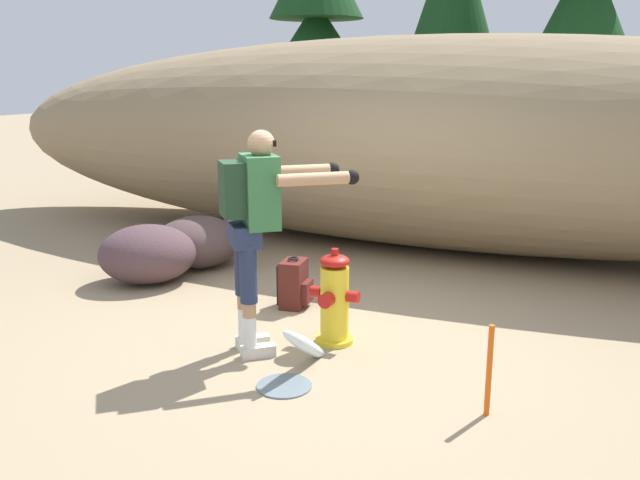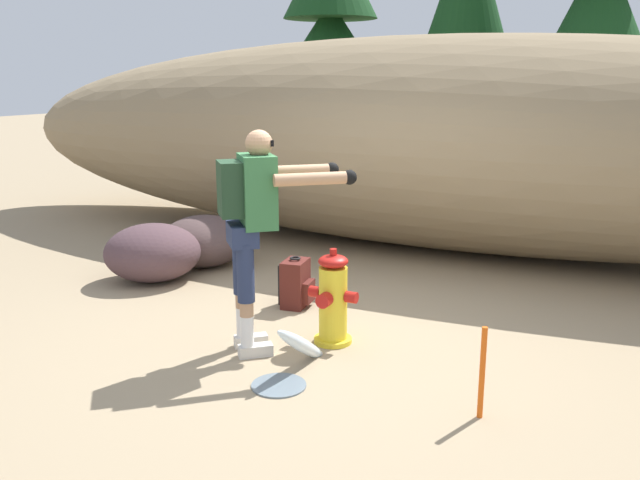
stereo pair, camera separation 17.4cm
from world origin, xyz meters
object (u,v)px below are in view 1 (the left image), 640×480
at_px(fire_hydrant, 334,300).
at_px(survey_stake, 489,371).
at_px(utility_worker, 257,214).
at_px(boulder_large, 147,254).
at_px(boulder_mid, 198,242).
at_px(spare_backpack, 294,284).

bearing_deg(fire_hydrant, survey_stake, -27.26).
distance_m(utility_worker, boulder_large, 2.35).
bearing_deg(utility_worker, fire_hydrant, -0.30).
bearing_deg(utility_worker, survey_stake, -51.21).
height_order(fire_hydrant, survey_stake, fire_hydrant).
distance_m(boulder_large, survey_stake, 3.97).
relative_size(utility_worker, boulder_mid, 1.78).
distance_m(utility_worker, survey_stake, 1.98).
xyz_separation_m(fire_hydrant, utility_worker, (-0.45, -0.40, 0.73)).
relative_size(spare_backpack, survey_stake, 0.78).
bearing_deg(spare_backpack, boulder_mid, 145.55).
bearing_deg(boulder_large, spare_backpack, -1.74).
xyz_separation_m(fire_hydrant, boulder_mid, (-2.24, 1.39, -0.07)).
bearing_deg(boulder_mid, spare_backpack, -25.61).
height_order(fire_hydrant, boulder_mid, fire_hydrant).
relative_size(utility_worker, spare_backpack, 3.62).
distance_m(fire_hydrant, survey_stake, 1.51).
xyz_separation_m(boulder_large, boulder_mid, (0.14, 0.70, -0.02)).
xyz_separation_m(fire_hydrant, survey_stake, (1.34, -0.69, -0.06)).
bearing_deg(boulder_large, fire_hydrant, -16.18).
bearing_deg(boulder_large, survey_stake, -20.37).
height_order(boulder_large, survey_stake, boulder_large).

